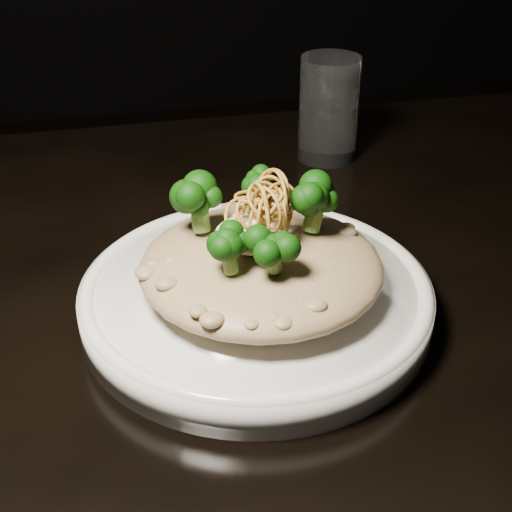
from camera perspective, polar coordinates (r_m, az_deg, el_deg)
The scene contains 7 objects.
table at distance 0.67m, azimuth 2.01°, elevation -7.73°, with size 1.10×0.80×0.75m.
plate at distance 0.57m, azimuth 0.00°, elevation -3.47°, with size 0.28×0.28×0.03m, color white.
risotto at distance 0.55m, azimuth 0.42°, elevation -0.78°, with size 0.19×0.19×0.04m, color brown.
broccoli at distance 0.53m, azimuth -0.25°, elevation 3.18°, with size 0.12×0.12×0.04m, color black, non-canonical shape.
cheese at distance 0.53m, azimuth -0.35°, elevation 1.76°, with size 0.06×0.06×0.02m, color white.
shallots at distance 0.52m, azimuth 0.60°, elevation 4.28°, with size 0.05×0.05×0.03m, color olive, non-canonical shape.
drinking_glass at distance 0.83m, azimuth 5.83°, elevation 11.62°, with size 0.07×0.07×0.12m, color white.
Camera 1 is at (-0.14, -0.50, 1.09)m, focal length 50.00 mm.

